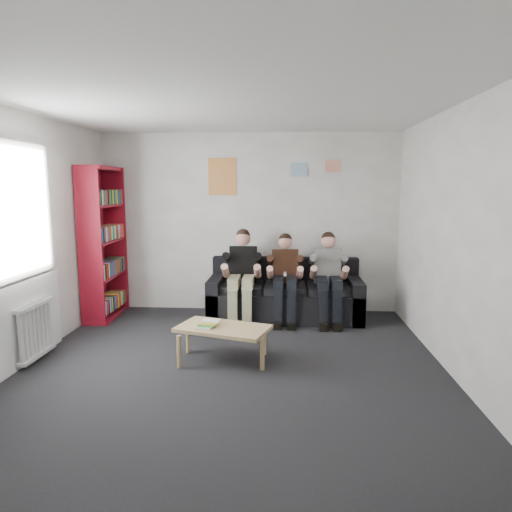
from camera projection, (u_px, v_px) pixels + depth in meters
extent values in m
plane|color=black|center=(229.00, 373.00, 4.68)|extent=(5.00, 5.00, 0.00)
plane|color=silver|center=(227.00, 100.00, 4.28)|extent=(5.00, 5.00, 0.00)
plane|color=beige|center=(249.00, 223.00, 6.95)|extent=(4.50, 0.00, 4.50)
plane|color=beige|center=(157.00, 311.00, 2.01)|extent=(4.50, 0.00, 4.50)
plane|color=beige|center=(8.00, 241.00, 4.63)|extent=(0.00, 5.00, 5.00)
plane|color=beige|center=(463.00, 245.00, 4.33)|extent=(0.00, 5.00, 5.00)
cube|color=black|center=(285.00, 304.00, 6.63)|extent=(2.18, 0.89, 0.42)
cube|color=black|center=(285.00, 271.00, 6.91)|extent=(2.18, 0.20, 0.43)
cube|color=black|center=(216.00, 297.00, 6.68)|extent=(0.18, 0.89, 0.59)
cube|color=black|center=(354.00, 299.00, 6.55)|extent=(0.18, 0.89, 0.59)
cube|color=black|center=(285.00, 288.00, 6.51)|extent=(1.82, 0.61, 0.10)
cube|color=maroon|center=(104.00, 243.00, 6.59)|extent=(0.33, 0.98, 2.18)
cube|color=tan|center=(223.00, 328.00, 4.96)|extent=(0.98, 0.54, 0.04)
cylinder|color=tan|center=(179.00, 352.00, 4.80)|extent=(0.05, 0.05, 0.35)
cylinder|color=tan|center=(262.00, 354.00, 4.74)|extent=(0.05, 0.05, 0.35)
cylinder|color=tan|center=(188.00, 338.00, 5.23)|extent=(0.05, 0.05, 0.35)
cylinder|color=tan|center=(264.00, 340.00, 5.17)|extent=(0.05, 0.05, 0.35)
cube|color=silver|center=(204.00, 327.00, 4.92)|extent=(0.18, 0.13, 0.01)
cube|color=green|center=(207.00, 325.00, 4.94)|extent=(0.18, 0.13, 0.01)
cube|color=yellow|center=(209.00, 323.00, 4.97)|extent=(0.18, 0.13, 0.01)
cube|color=silver|center=(211.00, 321.00, 4.99)|extent=(0.18, 0.13, 0.01)
cube|color=black|center=(243.00, 264.00, 6.63)|extent=(0.39, 0.29, 0.55)
sphere|color=tan|center=(243.00, 238.00, 6.54)|extent=(0.22, 0.22, 0.22)
sphere|color=black|center=(243.00, 236.00, 6.55)|extent=(0.21, 0.21, 0.21)
cube|color=tan|center=(241.00, 282.00, 6.37)|extent=(0.35, 0.45, 0.15)
cube|color=tan|center=(240.00, 308.00, 6.21)|extent=(0.33, 0.14, 0.52)
cube|color=black|center=(240.00, 324.00, 6.18)|extent=(0.33, 0.26, 0.10)
cube|color=#482718|center=(285.00, 266.00, 6.59)|extent=(0.36, 0.27, 0.51)
sphere|color=tan|center=(285.00, 242.00, 6.50)|extent=(0.20, 0.20, 0.20)
sphere|color=black|center=(285.00, 240.00, 6.51)|extent=(0.19, 0.19, 0.19)
cube|color=black|center=(285.00, 282.00, 6.35)|extent=(0.33, 0.42, 0.14)
cube|color=black|center=(285.00, 308.00, 6.20)|extent=(0.31, 0.13, 0.52)
cube|color=black|center=(284.00, 325.00, 6.18)|extent=(0.31, 0.24, 0.09)
cube|color=silver|center=(285.00, 274.00, 6.24)|extent=(0.04, 0.13, 0.04)
cube|color=silver|center=(327.00, 266.00, 6.55)|extent=(0.38, 0.28, 0.53)
sphere|color=tan|center=(328.00, 241.00, 6.46)|extent=(0.21, 0.21, 0.21)
sphere|color=black|center=(328.00, 239.00, 6.47)|extent=(0.20, 0.20, 0.20)
cube|color=black|center=(329.00, 283.00, 6.30)|extent=(0.34, 0.43, 0.14)
cube|color=black|center=(330.00, 310.00, 6.15)|extent=(0.32, 0.13, 0.52)
cube|color=black|center=(330.00, 326.00, 6.12)|extent=(0.32, 0.24, 0.09)
cylinder|color=white|center=(21.00, 338.00, 4.69)|extent=(0.06, 0.06, 0.60)
cylinder|color=white|center=(25.00, 336.00, 4.77)|extent=(0.06, 0.06, 0.60)
cylinder|color=white|center=(30.00, 333.00, 4.85)|extent=(0.06, 0.06, 0.60)
cylinder|color=white|center=(34.00, 331.00, 4.93)|extent=(0.06, 0.06, 0.60)
cylinder|color=white|center=(38.00, 329.00, 5.01)|extent=(0.06, 0.06, 0.60)
cylinder|color=white|center=(41.00, 327.00, 5.09)|extent=(0.06, 0.06, 0.60)
cylinder|color=white|center=(45.00, 325.00, 5.16)|extent=(0.06, 0.06, 0.60)
cylinder|color=white|center=(49.00, 322.00, 5.24)|extent=(0.06, 0.06, 0.60)
cube|color=white|center=(37.00, 354.00, 5.01)|extent=(0.10, 0.64, 0.04)
cube|color=white|center=(34.00, 305.00, 4.93)|extent=(0.10, 0.64, 0.04)
cube|color=white|center=(19.00, 210.00, 4.78)|extent=(0.02, 1.00, 1.30)
cube|color=white|center=(15.00, 144.00, 4.68)|extent=(0.05, 1.12, 0.06)
cube|color=white|center=(25.00, 274.00, 4.88)|extent=(0.05, 1.12, 0.06)
cube|color=white|center=(29.00, 321.00, 4.96)|extent=(0.03, 1.30, 0.90)
cube|color=#ECC353|center=(222.00, 177.00, 6.86)|extent=(0.42, 0.01, 0.55)
cube|color=#3988C4|center=(299.00, 170.00, 6.77)|extent=(0.25, 0.01, 0.20)
cube|color=#BF3B98|center=(333.00, 166.00, 6.73)|extent=(0.22, 0.01, 0.18)
cube|color=silver|center=(183.00, 163.00, 6.87)|extent=(0.20, 0.01, 0.14)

